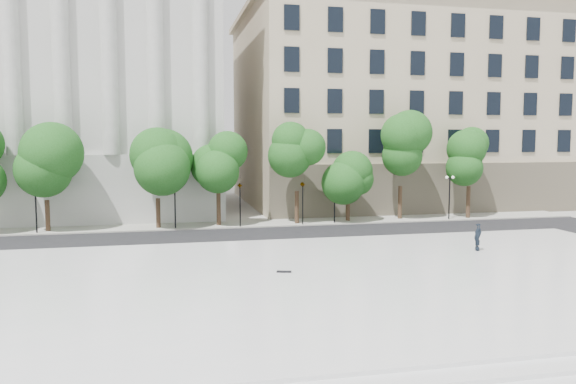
# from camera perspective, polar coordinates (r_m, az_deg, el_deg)

# --- Properties ---
(ground) EXTENTS (160.00, 160.00, 0.00)m
(ground) POSITION_cam_1_polar(r_m,az_deg,el_deg) (25.31, 4.63, -11.36)
(ground) COLOR #A8A79F
(ground) RESTS_ON ground
(plaza) EXTENTS (44.00, 22.00, 0.45)m
(plaza) POSITION_cam_1_polar(r_m,az_deg,el_deg) (28.02, 2.82, -9.21)
(plaza) COLOR white
(plaza) RESTS_ON ground
(street) EXTENTS (60.00, 8.00, 0.02)m
(street) POSITION_cam_1_polar(r_m,az_deg,el_deg) (42.40, -2.54, -4.49)
(street) COLOR black
(street) RESTS_ON ground
(far_sidewalk) EXTENTS (60.00, 4.00, 0.12)m
(far_sidewalk) POSITION_cam_1_polar(r_m,az_deg,el_deg) (48.24, -3.77, -3.23)
(far_sidewalk) COLOR #B0AEA2
(far_sidewalk) RESTS_ON ground
(building_west) EXTENTS (31.50, 27.65, 25.60)m
(building_west) POSITION_cam_1_polar(r_m,az_deg,el_deg) (62.75, -21.76, 10.14)
(building_west) COLOR beige
(building_west) RESTS_ON ground
(building_east) EXTENTS (36.00, 26.15, 23.00)m
(building_east) POSITION_cam_1_polar(r_m,az_deg,el_deg) (67.85, 11.31, 8.56)
(building_east) COLOR #BDAE90
(building_east) RESTS_ON ground
(traffic_light_west) EXTENTS (0.42, 1.72, 4.19)m
(traffic_light_west) POSITION_cam_1_polar(r_m,az_deg,el_deg) (45.99, -4.91, 0.89)
(traffic_light_west) COLOR black
(traffic_light_west) RESTS_ON ground
(traffic_light_east) EXTENTS (0.58, 1.78, 4.20)m
(traffic_light_east) POSITION_cam_1_polar(r_m,az_deg,el_deg) (46.97, 1.51, 1.02)
(traffic_light_east) COLOR black
(traffic_light_east) RESTS_ON ground
(person_lying) EXTENTS (1.43, 1.73, 0.45)m
(person_lying) POSITION_cam_1_polar(r_m,az_deg,el_deg) (36.49, 18.66, -5.33)
(person_lying) COLOR black
(person_lying) RESTS_ON plaza
(skateboard) EXTENTS (0.78, 0.39, 0.08)m
(skateboard) POSITION_cam_1_polar(r_m,az_deg,el_deg) (29.15, -0.41, -8.10)
(skateboard) COLOR black
(skateboard) RESTS_ON plaza
(street_trees) EXTENTS (44.35, 4.44, 7.84)m
(street_trees) POSITION_cam_1_polar(r_m,az_deg,el_deg) (46.84, -5.71, 2.76)
(street_trees) COLOR #382619
(street_trees) RESTS_ON ground
(lamp_posts) EXTENTS (35.50, 0.28, 4.46)m
(lamp_posts) POSITION_cam_1_polar(r_m,az_deg,el_deg) (46.55, -3.25, -0.01)
(lamp_posts) COLOR black
(lamp_posts) RESTS_ON ground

